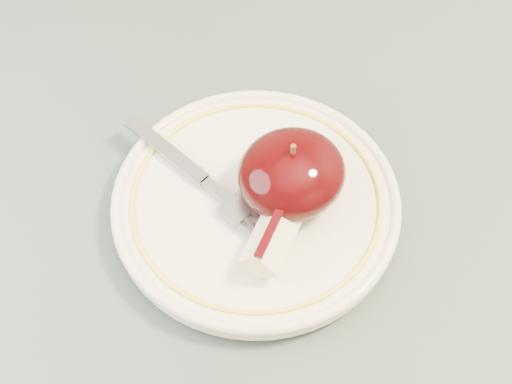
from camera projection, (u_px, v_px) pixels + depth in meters
table at (306, 340)px, 0.60m from camera, size 0.90×0.90×0.75m
plate at (256, 202)px, 0.56m from camera, size 0.23×0.23×0.02m
apple_half at (292, 173)px, 0.53m from camera, size 0.08×0.08×0.06m
apple_wedge at (276, 229)px, 0.52m from camera, size 0.08×0.06×0.03m
fork at (206, 182)px, 0.56m from camera, size 0.05×0.17×0.00m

